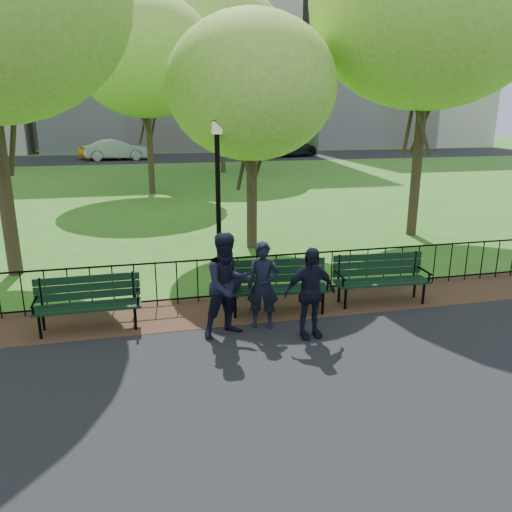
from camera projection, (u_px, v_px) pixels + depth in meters
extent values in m
plane|color=#3C6B1C|center=(249.00, 343.00, 8.18)|extent=(120.00, 120.00, 0.00)
cube|color=black|center=(322.00, 490.00, 4.99)|extent=(60.00, 9.20, 0.01)
cube|color=#3D2819|center=(233.00, 309.00, 9.57)|extent=(60.00, 1.60, 0.01)
cube|color=black|center=(158.00, 158.00, 40.91)|extent=(70.00, 9.00, 0.01)
cylinder|color=black|center=(227.00, 258.00, 9.80)|extent=(24.00, 0.04, 0.04)
cylinder|color=black|center=(228.00, 295.00, 10.01)|extent=(24.00, 0.04, 0.04)
cylinder|color=black|center=(228.00, 279.00, 9.92)|extent=(0.02, 0.02, 0.90)
cube|color=beige|center=(384.00, 34.00, 55.43)|extent=(20.00, 15.00, 24.00)
cube|color=black|center=(278.00, 289.00, 9.28)|extent=(1.93, 0.71, 0.04)
cube|color=black|center=(276.00, 267.00, 9.44)|extent=(1.87, 0.25, 0.47)
cylinder|color=black|center=(235.00, 307.00, 9.08)|extent=(0.05, 0.05, 0.47)
cylinder|color=black|center=(323.00, 303.00, 9.26)|extent=(0.05, 0.05, 0.47)
cylinder|color=black|center=(234.00, 300.00, 9.44)|extent=(0.05, 0.05, 0.47)
cylinder|color=black|center=(318.00, 296.00, 9.62)|extent=(0.05, 0.05, 0.47)
cylinder|color=black|center=(230.00, 282.00, 9.13)|extent=(0.11, 0.59, 0.04)
cylinder|color=black|center=(325.00, 278.00, 9.33)|extent=(0.11, 0.59, 0.04)
ellipsoid|color=black|center=(231.00, 281.00, 9.02)|extent=(0.42, 0.31, 0.43)
cube|color=black|center=(88.00, 307.00, 8.53)|extent=(1.78, 0.50, 0.04)
cube|color=black|center=(87.00, 283.00, 8.67)|extent=(1.78, 0.06, 0.44)
cylinder|color=black|center=(40.00, 327.00, 8.25)|extent=(0.05, 0.05, 0.44)
cylinder|color=black|center=(135.00, 318.00, 8.60)|extent=(0.05, 0.05, 0.44)
cylinder|color=black|center=(43.00, 319.00, 8.58)|extent=(0.05, 0.05, 0.44)
cylinder|color=black|center=(135.00, 311.00, 8.93)|extent=(0.05, 0.05, 0.44)
cylinder|color=black|center=(34.00, 301.00, 8.28)|extent=(0.05, 0.55, 0.04)
cylinder|color=black|center=(138.00, 293.00, 8.67)|extent=(0.05, 0.55, 0.04)
cube|color=black|center=(382.00, 282.00, 9.74)|extent=(1.87, 0.60, 0.04)
cube|color=black|center=(378.00, 261.00, 9.89)|extent=(1.84, 0.15, 0.46)
cylinder|color=black|center=(345.00, 299.00, 9.50)|extent=(0.05, 0.05, 0.46)
cylinder|color=black|center=(423.00, 294.00, 9.76)|extent=(0.05, 0.05, 0.46)
cylinder|color=black|center=(339.00, 292.00, 9.85)|extent=(0.05, 0.05, 0.46)
cylinder|color=black|center=(415.00, 287.00, 10.10)|extent=(0.05, 0.05, 0.46)
cylinder|color=black|center=(340.00, 275.00, 9.55)|extent=(0.08, 0.57, 0.04)
cylinder|color=black|center=(424.00, 270.00, 9.83)|extent=(0.08, 0.57, 0.04)
cylinder|color=black|center=(220.00, 261.00, 12.40)|extent=(0.28, 0.28, 0.16)
cylinder|color=black|center=(218.00, 201.00, 11.97)|extent=(0.12, 0.12, 3.21)
cube|color=beige|center=(217.00, 127.00, 11.50)|extent=(0.22, 0.22, 0.30)
cone|color=black|center=(216.00, 118.00, 11.44)|extent=(0.32, 0.32, 0.12)
cylinder|color=#2D2116|center=(6.00, 197.00, 11.17)|extent=(0.32, 0.32, 3.65)
cylinder|color=#2D2116|center=(252.00, 201.00, 13.63)|extent=(0.28, 0.28, 2.62)
ellipsoid|color=#81A832|center=(252.00, 87.00, 12.81)|extent=(4.41, 4.41, 3.75)
cylinder|color=#2D2116|center=(417.00, 169.00, 14.91)|extent=(0.30, 0.30, 4.00)
ellipsoid|color=#81A832|center=(431.00, 3.00, 13.65)|extent=(6.74, 6.74, 5.73)
cylinder|color=#2D2116|center=(150.00, 153.00, 22.74)|extent=(0.28, 0.28, 3.67)
ellipsoid|color=#81A832|center=(145.00, 56.00, 21.59)|extent=(6.19, 6.19, 5.26)
cylinder|color=#2D2116|center=(223.00, 135.00, 30.59)|extent=(0.29, 0.29, 4.56)
ellipsoid|color=#81A832|center=(221.00, 45.00, 29.16)|extent=(7.68, 7.68, 6.53)
imported|color=black|center=(263.00, 285.00, 8.60)|extent=(0.64, 0.52, 1.53)
imported|color=black|center=(228.00, 285.00, 8.25)|extent=(0.95, 0.68, 1.77)
imported|color=black|center=(310.00, 293.00, 8.20)|extent=(0.94, 0.46, 1.55)
imported|color=yellow|center=(104.00, 151.00, 39.78)|extent=(4.15, 2.21, 1.34)
imported|color=#AAAEB2|center=(117.00, 150.00, 38.99)|extent=(4.98, 1.87, 1.62)
imported|color=black|center=(286.00, 147.00, 41.94)|extent=(6.09, 3.63, 1.65)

